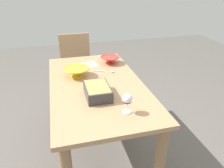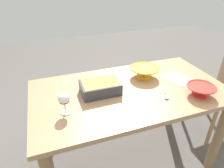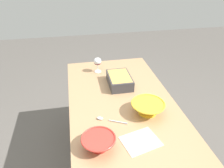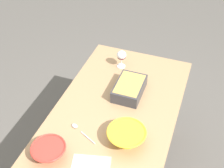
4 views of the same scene
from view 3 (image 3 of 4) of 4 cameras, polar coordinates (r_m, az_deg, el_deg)
The scene contains 8 objects.
ground_plane at distance 2.24m, azimuth 2.02°, elevation -20.62°, with size 8.00×8.00×0.00m, color #5B5651.
dining_table at distance 1.78m, azimuth 2.40°, elevation -7.82°, with size 1.49×0.82×0.78m.
wine_glass at distance 2.07m, azimuth -3.88°, elevation 5.80°, with size 0.07×0.07×0.15m.
casserole_dish at distance 1.87m, azimuth 2.00°, elevation 1.12°, with size 0.28×0.19×0.09m.
mixing_bowl at distance 1.31m, azimuth -3.58°, elevation -15.09°, with size 0.21×0.21×0.08m.
small_bowl at distance 1.56m, azimuth 9.47°, elevation -6.14°, with size 0.24×0.24×0.09m.
serving_spoon at distance 1.51m, azimuth -1.71°, elevation -9.34°, with size 0.11×0.20×0.01m.
napkin at distance 1.38m, azimuth 7.61°, elevation -14.81°, with size 0.18×0.22×0.00m, color beige.
Camera 3 is at (-1.35, 0.33, 1.76)m, focal length 34.46 mm.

